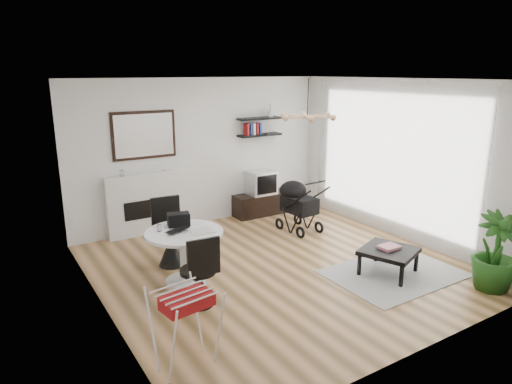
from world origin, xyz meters
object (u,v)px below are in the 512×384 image
stroller (297,207)px  coffee_table (389,252)px  fireplace (149,196)px  dining_table (185,249)px  potted_plant (495,252)px  tv_console (262,204)px  drying_rack (186,327)px  crt_tv (261,182)px

stroller → coffee_table: size_ratio=1.10×
fireplace → dining_table: (-0.29, -2.21, -0.18)m
stroller → fireplace: bearing=147.0°
stroller → potted_plant: size_ratio=0.96×
fireplace → coffee_table: size_ratio=2.37×
tv_console → stroller: size_ratio=1.16×
drying_rack → stroller: stroller is taller
stroller → potted_plant: bearing=-81.1°
crt_tv → dining_table: 3.27m
crt_tv → coffee_table: 3.32m
dining_table → tv_console: bearing=38.9°
dining_table → drying_rack: drying_rack is taller
crt_tv → potted_plant: (0.85, -4.36, -0.15)m
crt_tv → stroller: 1.14m
dining_table → stroller: 2.78m
tv_console → dining_table: (-2.56, -2.07, 0.28)m
fireplace → stroller: fireplace is taller
drying_rack → stroller: bearing=30.2°
dining_table → coffee_table: (2.57, -1.24, -0.17)m
fireplace → dining_table: bearing=-97.4°
fireplace → dining_table: fireplace is taller
dining_table → drying_rack: size_ratio=1.27×
coffee_table → potted_plant: size_ratio=0.87×
fireplace → potted_plant: (3.10, -4.50, -0.16)m
fireplace → crt_tv: fireplace is taller
crt_tv → dining_table: size_ratio=0.51×
tv_console → drying_rack: (-3.28, -3.75, 0.21)m
stroller → coffee_table: (-0.04, -2.19, -0.10)m
drying_rack → potted_plant: bearing=-16.6°
tv_console → dining_table: bearing=-141.1°
coffee_table → crt_tv: bearing=90.6°
tv_console → dining_table: dining_table is taller
fireplace → coffee_table: 4.15m
dining_table → coffee_table: bearing=-25.7°
coffee_table → dining_table: bearing=154.3°
coffee_table → potted_plant: (0.81, -1.05, 0.19)m
tv_console → dining_table: size_ratio=1.12×
stroller → crt_tv: bearing=89.2°
fireplace → crt_tv: 2.25m
crt_tv → coffee_table: (0.04, -3.31, -0.34)m
stroller → drying_rack: bearing=-146.3°
fireplace → potted_plant: bearing=-55.5°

